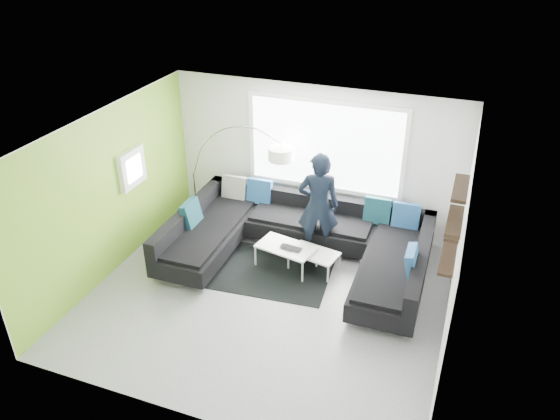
# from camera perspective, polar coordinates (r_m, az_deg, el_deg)

# --- Properties ---
(ground) EXTENTS (5.50, 5.50, 0.00)m
(ground) POSITION_cam_1_polar(r_m,az_deg,el_deg) (8.90, -1.43, -9.11)
(ground) COLOR slate
(ground) RESTS_ON ground
(room_shell) EXTENTS (5.54, 5.04, 2.82)m
(room_shell) POSITION_cam_1_polar(r_m,az_deg,el_deg) (8.07, -0.80, 1.84)
(room_shell) COLOR silver
(room_shell) RESTS_ON ground
(sectional_sofa) EXTENTS (4.37, 2.74, 0.94)m
(sectional_sofa) POSITION_cam_1_polar(r_m,az_deg,el_deg) (9.39, 1.81, -3.76)
(sectional_sofa) COLOR black
(sectional_sofa) RESTS_ON ground
(rug) EXTENTS (2.19, 1.68, 0.01)m
(rug) POSITION_cam_1_polar(r_m,az_deg,el_deg) (9.47, -1.11, -6.39)
(rug) COLOR black
(rug) RESTS_ON ground
(coffee_table) EXTENTS (1.38, 0.96, 0.41)m
(coffee_table) POSITION_cam_1_polar(r_m,az_deg,el_deg) (9.45, 2.09, -5.03)
(coffee_table) COLOR white
(coffee_table) RESTS_ON ground
(arc_lamp) EXTENTS (1.98, 0.57, 2.12)m
(arc_lamp) POSITION_cam_1_polar(r_m,az_deg,el_deg) (10.52, -9.04, 3.76)
(arc_lamp) COLOR silver
(arc_lamp) RESTS_ON ground
(side_table) EXTENTS (0.37, 0.37, 0.47)m
(side_table) POSITION_cam_1_polar(r_m,az_deg,el_deg) (8.38, 11.97, -10.60)
(side_table) COLOR black
(side_table) RESTS_ON ground
(person) EXTENTS (0.97, 0.86, 1.97)m
(person) POSITION_cam_1_polar(r_m,az_deg,el_deg) (9.44, 4.02, 0.44)
(person) COLOR black
(person) RESTS_ON ground
(laptop) EXTENTS (0.43, 0.33, 0.03)m
(laptop) POSITION_cam_1_polar(r_m,az_deg,el_deg) (9.25, 0.99, -4.17)
(laptop) COLOR black
(laptop) RESTS_ON coffee_table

